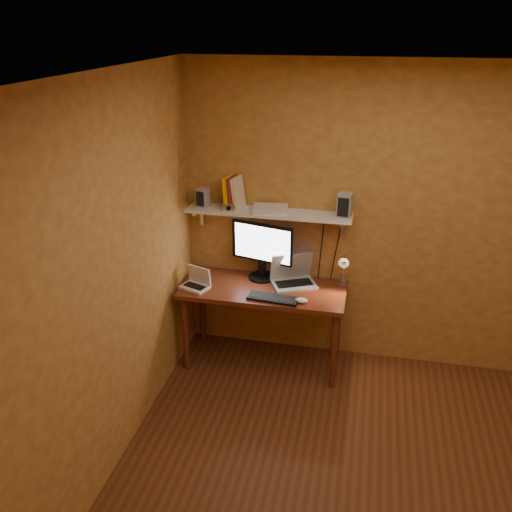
% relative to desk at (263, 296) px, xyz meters
% --- Properties ---
extents(room, '(3.44, 3.24, 2.64)m').
position_rel_desk_xyz_m(room, '(0.95, -1.28, 0.64)').
color(room, '#5E3218').
rests_on(room, ground).
extents(desk, '(1.40, 0.60, 0.75)m').
position_rel_desk_xyz_m(desk, '(0.00, 0.00, 0.00)').
color(desk, '#5F2516').
rests_on(desk, ground).
extents(wall_shelf, '(1.40, 0.25, 0.21)m').
position_rel_desk_xyz_m(wall_shelf, '(0.00, 0.19, 0.69)').
color(wall_shelf, white).
rests_on(wall_shelf, room).
extents(monitor, '(0.56, 0.29, 0.51)m').
position_rel_desk_xyz_m(monitor, '(-0.05, 0.18, 0.37)').
color(monitor, black).
rests_on(monitor, desk).
extents(laptop, '(0.44, 0.39, 0.27)m').
position_rel_desk_xyz_m(laptop, '(0.23, 0.14, 0.16)').
color(laptop, '#95989D').
rests_on(laptop, desk).
extents(netbook, '(0.28, 0.24, 0.18)m').
position_rel_desk_xyz_m(netbook, '(-0.56, -0.11, 0.14)').
color(netbook, silver).
rests_on(netbook, desk).
extents(keyboard, '(0.43, 0.19, 0.02)m').
position_rel_desk_xyz_m(keyboard, '(0.12, -0.19, 0.10)').
color(keyboard, black).
rests_on(keyboard, desk).
extents(mouse, '(0.12, 0.08, 0.04)m').
position_rel_desk_xyz_m(mouse, '(0.35, -0.20, 0.11)').
color(mouse, silver).
rests_on(mouse, desk).
extents(desk_lamp, '(0.09, 0.23, 0.38)m').
position_rel_desk_xyz_m(desk_lamp, '(0.66, 0.13, 0.29)').
color(desk_lamp, silver).
rests_on(desk_lamp, desk).
extents(speaker_left, '(0.11, 0.11, 0.16)m').
position_rel_desk_xyz_m(speaker_left, '(-0.57, 0.19, 0.79)').
color(speaker_left, '#95989D').
rests_on(speaker_left, wall_shelf).
extents(speaker_right, '(0.13, 0.13, 0.20)m').
position_rel_desk_xyz_m(speaker_right, '(0.63, 0.18, 0.81)').
color(speaker_right, '#95989D').
rests_on(speaker_right, wall_shelf).
extents(books, '(0.17, 0.19, 0.27)m').
position_rel_desk_xyz_m(books, '(-0.30, 0.21, 0.85)').
color(books, yellow).
rests_on(books, wall_shelf).
extents(shelf_camera, '(0.11, 0.05, 0.06)m').
position_rel_desk_xyz_m(shelf_camera, '(-0.33, 0.13, 0.74)').
color(shelf_camera, silver).
rests_on(shelf_camera, wall_shelf).
extents(router, '(0.31, 0.23, 0.05)m').
position_rel_desk_xyz_m(router, '(0.02, 0.18, 0.73)').
color(router, silver).
rests_on(router, wall_shelf).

